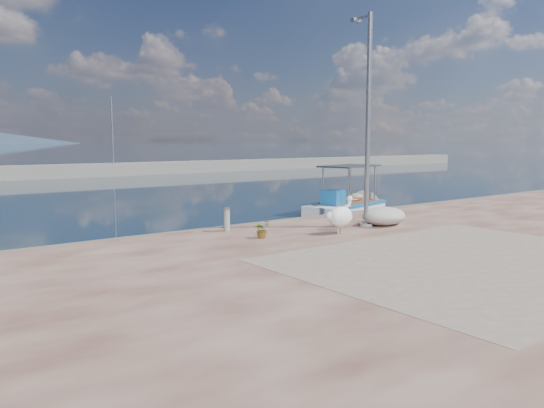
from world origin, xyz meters
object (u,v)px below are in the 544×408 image
at_px(lamp_post, 367,128).
at_px(bollard_near, 227,218).
at_px(boat_right, 348,209).
at_px(pelican, 341,216).

bearing_deg(lamp_post, bollard_near, 154.88).
bearing_deg(bollard_near, lamp_post, -25.12).
height_order(boat_right, lamp_post, lamp_post).
relative_size(boat_right, lamp_post, 0.82).
relative_size(boat_right, pelican, 4.61).
relative_size(pelican, lamp_post, 0.18).
distance_m(lamp_post, bollard_near, 5.52).
distance_m(pelican, lamp_post, 3.26).
bearing_deg(boat_right, lamp_post, -144.40).
xyz_separation_m(lamp_post, bollard_near, (-4.26, 2.00, -2.88)).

